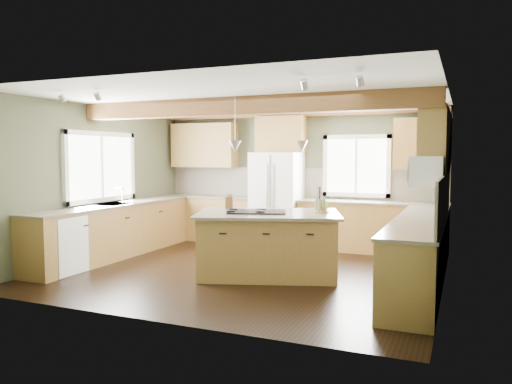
% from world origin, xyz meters
% --- Properties ---
extents(floor, '(5.60, 5.60, 0.00)m').
position_xyz_m(floor, '(0.00, 0.00, 0.00)').
color(floor, black).
rests_on(floor, ground).
extents(ceiling, '(5.60, 5.60, 0.00)m').
position_xyz_m(ceiling, '(0.00, 0.00, 2.60)').
color(ceiling, silver).
rests_on(ceiling, wall_back).
extents(wall_back, '(5.60, 0.00, 5.60)m').
position_xyz_m(wall_back, '(0.00, 2.50, 1.30)').
color(wall_back, '#454B35').
rests_on(wall_back, ground).
extents(wall_left, '(0.00, 5.00, 5.00)m').
position_xyz_m(wall_left, '(-2.80, 0.00, 1.30)').
color(wall_left, '#454B35').
rests_on(wall_left, ground).
extents(wall_right, '(0.00, 5.00, 5.00)m').
position_xyz_m(wall_right, '(2.80, 0.00, 1.30)').
color(wall_right, '#454B35').
rests_on(wall_right, ground).
extents(ceiling_beam, '(5.55, 0.26, 0.26)m').
position_xyz_m(ceiling_beam, '(0.00, -0.12, 2.47)').
color(ceiling_beam, '#533217').
rests_on(ceiling_beam, ceiling).
extents(soffit_trim, '(5.55, 0.20, 0.10)m').
position_xyz_m(soffit_trim, '(0.00, 2.40, 2.54)').
color(soffit_trim, '#533217').
rests_on(soffit_trim, ceiling).
extents(backsplash_back, '(5.58, 0.03, 0.58)m').
position_xyz_m(backsplash_back, '(0.00, 2.48, 1.21)').
color(backsplash_back, brown).
rests_on(backsplash_back, wall_back).
extents(backsplash_right, '(0.03, 3.70, 0.58)m').
position_xyz_m(backsplash_right, '(2.78, 0.05, 1.21)').
color(backsplash_right, brown).
rests_on(backsplash_right, wall_right).
extents(base_cab_back_left, '(2.02, 0.60, 0.88)m').
position_xyz_m(base_cab_back_left, '(-1.79, 2.20, 0.44)').
color(base_cab_back_left, brown).
rests_on(base_cab_back_left, floor).
extents(counter_back_left, '(2.06, 0.64, 0.04)m').
position_xyz_m(counter_back_left, '(-1.79, 2.20, 0.90)').
color(counter_back_left, '#483F34').
rests_on(counter_back_left, base_cab_back_left).
extents(base_cab_back_right, '(2.62, 0.60, 0.88)m').
position_xyz_m(base_cab_back_right, '(1.49, 2.20, 0.44)').
color(base_cab_back_right, brown).
rests_on(base_cab_back_right, floor).
extents(counter_back_right, '(2.66, 0.64, 0.04)m').
position_xyz_m(counter_back_right, '(1.49, 2.20, 0.90)').
color(counter_back_right, '#483F34').
rests_on(counter_back_right, base_cab_back_right).
extents(base_cab_left, '(0.60, 3.70, 0.88)m').
position_xyz_m(base_cab_left, '(-2.50, 0.05, 0.44)').
color(base_cab_left, brown).
rests_on(base_cab_left, floor).
extents(counter_left, '(0.64, 3.74, 0.04)m').
position_xyz_m(counter_left, '(-2.50, 0.05, 0.90)').
color(counter_left, '#483F34').
rests_on(counter_left, base_cab_left).
extents(base_cab_right, '(0.60, 3.70, 0.88)m').
position_xyz_m(base_cab_right, '(2.50, 0.05, 0.44)').
color(base_cab_right, brown).
rests_on(base_cab_right, floor).
extents(counter_right, '(0.64, 3.74, 0.04)m').
position_xyz_m(counter_right, '(2.50, 0.05, 0.90)').
color(counter_right, '#483F34').
rests_on(counter_right, base_cab_right).
extents(upper_cab_back_left, '(1.40, 0.35, 0.90)m').
position_xyz_m(upper_cab_back_left, '(-1.99, 2.33, 1.95)').
color(upper_cab_back_left, brown).
rests_on(upper_cab_back_left, wall_back).
extents(upper_cab_over_fridge, '(0.96, 0.35, 0.70)m').
position_xyz_m(upper_cab_over_fridge, '(-0.30, 2.33, 2.15)').
color(upper_cab_over_fridge, brown).
rests_on(upper_cab_over_fridge, wall_back).
extents(upper_cab_right, '(0.35, 2.20, 0.90)m').
position_xyz_m(upper_cab_right, '(2.62, 0.90, 1.95)').
color(upper_cab_right, brown).
rests_on(upper_cab_right, wall_right).
extents(upper_cab_back_corner, '(0.90, 0.35, 0.90)m').
position_xyz_m(upper_cab_back_corner, '(2.30, 2.33, 1.95)').
color(upper_cab_back_corner, brown).
rests_on(upper_cab_back_corner, wall_back).
extents(window_left, '(0.04, 1.60, 1.05)m').
position_xyz_m(window_left, '(-2.78, 0.05, 1.55)').
color(window_left, white).
rests_on(window_left, wall_left).
extents(window_back, '(1.10, 0.04, 1.00)m').
position_xyz_m(window_back, '(1.15, 2.48, 1.55)').
color(window_back, white).
rests_on(window_back, wall_back).
extents(sink, '(0.50, 0.65, 0.03)m').
position_xyz_m(sink, '(-2.50, 0.05, 0.91)').
color(sink, '#262628').
rests_on(sink, counter_left).
extents(faucet, '(0.02, 0.02, 0.28)m').
position_xyz_m(faucet, '(-2.32, 0.05, 1.05)').
color(faucet, '#B2B2B7').
rests_on(faucet, sink).
extents(dishwasher, '(0.60, 0.60, 0.84)m').
position_xyz_m(dishwasher, '(-2.49, -1.25, 0.43)').
color(dishwasher, white).
rests_on(dishwasher, floor).
extents(oven, '(0.60, 0.72, 0.84)m').
position_xyz_m(oven, '(2.49, -1.25, 0.43)').
color(oven, white).
rests_on(oven, floor).
extents(microwave, '(0.40, 0.70, 0.38)m').
position_xyz_m(microwave, '(2.58, -0.05, 1.55)').
color(microwave, white).
rests_on(microwave, wall_right).
extents(pendant_left, '(0.18, 0.18, 0.16)m').
position_xyz_m(pendant_left, '(-0.05, -0.28, 1.88)').
color(pendant_left, '#B2B2B7').
rests_on(pendant_left, ceiling).
extents(pendant_right, '(0.18, 0.18, 0.16)m').
position_xyz_m(pendant_right, '(0.85, 0.03, 1.88)').
color(pendant_right, '#B2B2B7').
rests_on(pendant_right, ceiling).
extents(refrigerator, '(0.90, 0.74, 1.80)m').
position_xyz_m(refrigerator, '(-0.30, 2.12, 0.90)').
color(refrigerator, white).
rests_on(refrigerator, floor).
extents(island, '(2.20, 1.73, 0.88)m').
position_xyz_m(island, '(0.40, -0.12, 0.44)').
color(island, brown).
rests_on(island, floor).
extents(island_top, '(2.36, 1.90, 0.04)m').
position_xyz_m(island_top, '(0.40, -0.12, 0.90)').
color(island_top, '#483F34').
rests_on(island_top, island).
extents(cooktop, '(0.97, 0.79, 0.02)m').
position_xyz_m(cooktop, '(0.25, -0.17, 0.93)').
color(cooktop, black).
rests_on(cooktop, island_top).
extents(knife_block, '(0.14, 0.12, 0.19)m').
position_xyz_m(knife_block, '(-0.34, 0.11, 1.02)').
color(knife_block, brown).
rests_on(knife_block, island_top).
extents(utensil_crock, '(0.12, 0.12, 0.16)m').
position_xyz_m(utensil_crock, '(0.97, 0.56, 1.00)').
color(utensil_crock, '#48413A').
rests_on(utensil_crock, island_top).
extents(bottle_tray, '(0.26, 0.26, 0.20)m').
position_xyz_m(bottle_tray, '(1.12, 0.17, 1.02)').
color(bottle_tray, brown).
rests_on(bottle_tray, island_top).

